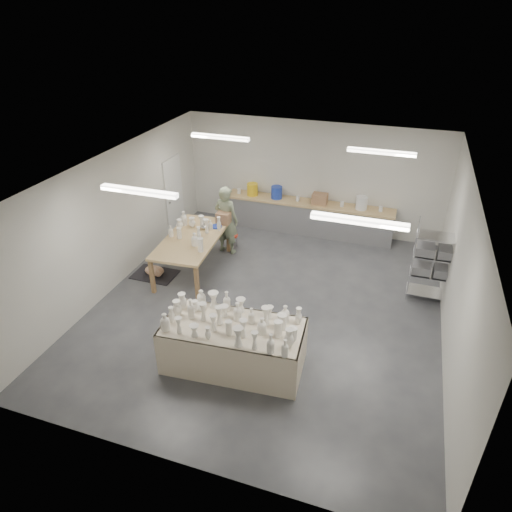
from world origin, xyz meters
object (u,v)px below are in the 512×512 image
(potter, at_px, (226,220))
(red_stool, at_px, (231,236))
(drying_table, at_px, (233,344))
(work_table, at_px, (196,235))

(potter, distance_m, red_stool, 0.64)
(drying_table, height_order, potter, potter)
(drying_table, relative_size, work_table, 1.03)
(drying_table, distance_m, potter, 4.20)
(work_table, relative_size, potter, 1.38)
(potter, bearing_deg, drying_table, 122.41)
(red_stool, bearing_deg, drying_table, -68.10)
(drying_table, distance_m, red_stool, 4.43)
(work_table, distance_m, potter, 1.06)
(drying_table, relative_size, red_stool, 5.59)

